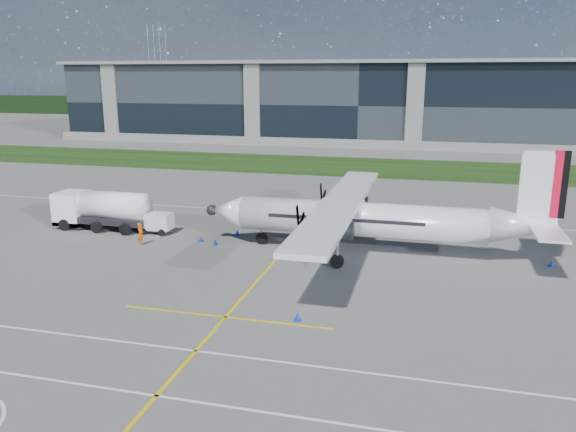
{
  "coord_description": "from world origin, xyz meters",
  "views": [
    {
      "loc": [
        13.37,
        -32.56,
        12.78
      ],
      "look_at": [
        3.19,
        6.96,
        2.57
      ],
      "focal_mm": 35.0,
      "sensor_mm": 36.0,
      "label": 1
    }
  ],
  "objects_px": {
    "safety_cone_nose_stbd": "(237,232)",
    "safety_cone_fwd": "(201,239)",
    "baggage_tug": "(156,223)",
    "turboprop_aircraft": "(373,200)",
    "safety_cone_nose_port": "(215,242)",
    "safety_cone_portwing": "(297,316)",
    "ground_crew_person": "(140,232)",
    "pylon_west": "(158,69)",
    "fuel_tanker_truck": "(96,210)",
    "safety_cone_tail": "(551,263)"
  },
  "relations": [
    {
      "from": "ground_crew_person",
      "to": "safety_cone_fwd",
      "type": "relative_size",
      "value": 4.05
    },
    {
      "from": "pylon_west",
      "to": "turboprop_aircraft",
      "type": "relative_size",
      "value": 1.13
    },
    {
      "from": "pylon_west",
      "to": "safety_cone_fwd",
      "type": "bearing_deg",
      "value": -61.99
    },
    {
      "from": "safety_cone_nose_port",
      "to": "safety_cone_fwd",
      "type": "xyz_separation_m",
      "value": [
        -1.42,
        0.55,
        0.0
      ]
    },
    {
      "from": "pylon_west",
      "to": "safety_cone_nose_stbd",
      "type": "distance_m",
      "value": 161.51
    },
    {
      "from": "pylon_west",
      "to": "ground_crew_person",
      "type": "bearing_deg",
      "value": -63.62
    },
    {
      "from": "safety_cone_tail",
      "to": "safety_cone_nose_port",
      "type": "relative_size",
      "value": 1.0
    },
    {
      "from": "safety_cone_tail",
      "to": "safety_cone_fwd",
      "type": "bearing_deg",
      "value": -179.02
    },
    {
      "from": "pylon_west",
      "to": "fuel_tanker_truck",
      "type": "xyz_separation_m",
      "value": [
        65.83,
        -141.48,
        -13.35
      ]
    },
    {
      "from": "turboprop_aircraft",
      "to": "safety_cone_nose_stbd",
      "type": "bearing_deg",
      "value": 170.8
    },
    {
      "from": "safety_cone_nose_stbd",
      "to": "safety_cone_portwing",
      "type": "xyz_separation_m",
      "value": [
        8.68,
        -14.93,
        0.0
      ]
    },
    {
      "from": "ground_crew_person",
      "to": "safety_cone_nose_port",
      "type": "bearing_deg",
      "value": -83.6
    },
    {
      "from": "pylon_west",
      "to": "fuel_tanker_truck",
      "type": "distance_m",
      "value": 156.62
    },
    {
      "from": "baggage_tug",
      "to": "ground_crew_person",
      "type": "bearing_deg",
      "value": -82.62
    },
    {
      "from": "turboprop_aircraft",
      "to": "safety_cone_tail",
      "type": "height_order",
      "value": "turboprop_aircraft"
    },
    {
      "from": "safety_cone_tail",
      "to": "safety_cone_nose_stbd",
      "type": "bearing_deg",
      "value": 175.22
    },
    {
      "from": "safety_cone_portwing",
      "to": "fuel_tanker_truck",
      "type": "bearing_deg",
      "value": 146.47
    },
    {
      "from": "turboprop_aircraft",
      "to": "fuel_tanker_truck",
      "type": "xyz_separation_m",
      "value": [
        -23.61,
        0.86,
        -2.35
      ]
    },
    {
      "from": "turboprop_aircraft",
      "to": "safety_cone_tail",
      "type": "xyz_separation_m",
      "value": [
        12.36,
        -0.15,
        -3.75
      ]
    },
    {
      "from": "baggage_tug",
      "to": "safety_cone_portwing",
      "type": "height_order",
      "value": "baggage_tug"
    },
    {
      "from": "safety_cone_nose_port",
      "to": "safety_cone_nose_stbd",
      "type": "relative_size",
      "value": 1.0
    },
    {
      "from": "baggage_tug",
      "to": "pylon_west",
      "type": "bearing_deg",
      "value": 116.79
    },
    {
      "from": "pylon_west",
      "to": "safety_cone_nose_port",
      "type": "xyz_separation_m",
      "value": [
        77.46,
        -143.49,
        -14.75
      ]
    },
    {
      "from": "safety_cone_nose_port",
      "to": "safety_cone_fwd",
      "type": "bearing_deg",
      "value": 158.78
    },
    {
      "from": "baggage_tug",
      "to": "safety_cone_nose_stbd",
      "type": "distance_m",
      "value": 6.9
    },
    {
      "from": "pylon_west",
      "to": "ground_crew_person",
      "type": "xyz_separation_m",
      "value": [
        71.86,
        -144.92,
        -13.99
      ]
    },
    {
      "from": "pylon_west",
      "to": "safety_cone_nose_stbd",
      "type": "relative_size",
      "value": 60.0
    },
    {
      "from": "fuel_tanker_truck",
      "to": "baggage_tug",
      "type": "distance_m",
      "value": 5.65
    },
    {
      "from": "ground_crew_person",
      "to": "safety_cone_fwd",
      "type": "distance_m",
      "value": 4.68
    },
    {
      "from": "safety_cone_nose_stbd",
      "to": "baggage_tug",
      "type": "bearing_deg",
      "value": -172.13
    },
    {
      "from": "baggage_tug",
      "to": "safety_cone_fwd",
      "type": "xyz_separation_m",
      "value": [
        4.62,
        -1.47,
        -0.59
      ]
    },
    {
      "from": "fuel_tanker_truck",
      "to": "safety_cone_tail",
      "type": "bearing_deg",
      "value": -1.61
    },
    {
      "from": "safety_cone_nose_stbd",
      "to": "safety_cone_fwd",
      "type": "bearing_deg",
      "value": -132.34
    },
    {
      "from": "turboprop_aircraft",
      "to": "safety_cone_nose_port",
      "type": "relative_size",
      "value": 53.3
    },
    {
      "from": "fuel_tanker_truck",
      "to": "safety_cone_nose_stbd",
      "type": "distance_m",
      "value": 12.52
    },
    {
      "from": "safety_cone_nose_port",
      "to": "safety_cone_portwing",
      "type": "xyz_separation_m",
      "value": [
        9.46,
        -11.96,
        0.0
      ]
    },
    {
      "from": "pylon_west",
      "to": "baggage_tug",
      "type": "height_order",
      "value": "pylon_west"
    },
    {
      "from": "fuel_tanker_truck",
      "to": "safety_cone_nose_port",
      "type": "distance_m",
      "value": 11.88
    },
    {
      "from": "turboprop_aircraft",
      "to": "ground_crew_person",
      "type": "bearing_deg",
      "value": -171.65
    },
    {
      "from": "pylon_west",
      "to": "safety_cone_tail",
      "type": "bearing_deg",
      "value": -54.46
    },
    {
      "from": "fuel_tanker_truck",
      "to": "safety_cone_nose_port",
      "type": "bearing_deg",
      "value": -9.79
    },
    {
      "from": "fuel_tanker_truck",
      "to": "safety_cone_fwd",
      "type": "height_order",
      "value": "fuel_tanker_truck"
    },
    {
      "from": "safety_cone_fwd",
      "to": "safety_cone_nose_stbd",
      "type": "distance_m",
      "value": 3.26
    },
    {
      "from": "fuel_tanker_truck",
      "to": "pylon_west",
      "type": "bearing_deg",
      "value": 114.95
    },
    {
      "from": "ground_crew_person",
      "to": "safety_cone_nose_stbd",
      "type": "xyz_separation_m",
      "value": [
        6.37,
        4.4,
        -0.76
      ]
    },
    {
      "from": "safety_cone_nose_port",
      "to": "safety_cone_nose_stbd",
      "type": "xyz_separation_m",
      "value": [
        0.77,
        2.96,
        0.0
      ]
    },
    {
      "from": "ground_crew_person",
      "to": "safety_cone_nose_port",
      "type": "relative_size",
      "value": 4.05
    },
    {
      "from": "ground_crew_person",
      "to": "safety_cone_nose_port",
      "type": "distance_m",
      "value": 5.82
    },
    {
      "from": "safety_cone_fwd",
      "to": "ground_crew_person",
      "type": "bearing_deg",
      "value": -154.53
    },
    {
      "from": "turboprop_aircraft",
      "to": "safety_cone_nose_port",
      "type": "distance_m",
      "value": 12.61
    }
  ]
}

